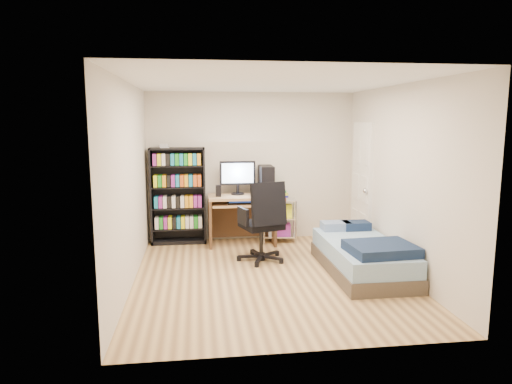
{
  "coord_description": "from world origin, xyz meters",
  "views": [
    {
      "loc": [
        -0.92,
        -5.69,
        2.03
      ],
      "look_at": [
        -0.13,
        0.4,
        1.07
      ],
      "focal_mm": 32.0,
      "sensor_mm": 36.0,
      "label": 1
    }
  ],
  "objects": [
    {
      "name": "media_shelf",
      "position": [
        -1.24,
        1.84,
        0.82
      ],
      "size": [
        0.9,
        0.3,
        1.66
      ],
      "color": "black",
      "rests_on": "room"
    },
    {
      "name": "office_chair",
      "position": [
        0.01,
        0.67,
        0.38
      ],
      "size": [
        0.88,
        0.88,
        1.19
      ],
      "rotation": [
        0.0,
        0.0,
        0.3
      ],
      "color": "black",
      "rests_on": "room"
    },
    {
      "name": "room",
      "position": [
        0.0,
        0.0,
        1.25
      ],
      "size": [
        3.58,
        4.08,
        2.58
      ],
      "color": "tan",
      "rests_on": "ground"
    },
    {
      "name": "door",
      "position": [
        1.72,
        1.35,
        1.0
      ],
      "size": [
        0.12,
        0.8,
        2.0
      ],
      "color": "white",
      "rests_on": "room"
    },
    {
      "name": "wire_cart",
      "position": [
        0.45,
        1.74,
        0.58
      ],
      "size": [
        0.59,
        0.45,
        0.89
      ],
      "rotation": [
        0.0,
        0.0,
        -0.11
      ],
      "color": "silver",
      "rests_on": "room"
    },
    {
      "name": "computer_desk",
      "position": [
        -0.1,
        1.7,
        0.74
      ],
      "size": [
        1.09,
        0.63,
        1.37
      ],
      "color": "tan",
      "rests_on": "room"
    },
    {
      "name": "bed",
      "position": [
        1.27,
        -0.0,
        0.23
      ],
      "size": [
        0.93,
        1.86,
        0.53
      ],
      "color": "brown",
      "rests_on": "room"
    }
  ]
}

